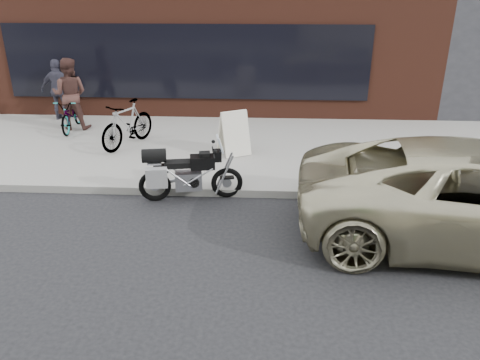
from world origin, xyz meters
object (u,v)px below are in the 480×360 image
sandwich_sign (234,132)px  cafe_patron_left (70,94)px  cafe_patron_right (59,90)px  bicycle_front (72,114)px  bicycle_rear (127,124)px  motorcycle (184,174)px

sandwich_sign → cafe_patron_left: bearing=129.6°
sandwich_sign → cafe_patron_right: cafe_patron_right is taller
bicycle_front → bicycle_rear: size_ratio=0.89×
bicycle_rear → cafe_patron_left: bearing=169.1°
motorcycle → cafe_patron_left: 5.28m
motorcycle → bicycle_rear: bicycle_rear is taller
cafe_patron_left → cafe_patron_right: (-0.67, 0.89, -0.09)m
bicycle_front → sandwich_sign: sandwich_sign is taller
bicycle_front → bicycle_rear: (1.81, -1.19, 0.12)m
motorcycle → cafe_patron_left: (-3.56, 3.85, 0.54)m
sandwich_sign → cafe_patron_right: size_ratio=0.59×
bicycle_front → cafe_patron_left: 0.51m
bicycle_front → cafe_patron_left: (-0.02, 0.11, 0.50)m
cafe_patron_right → bicycle_rear: bearing=137.0°
sandwich_sign → cafe_patron_left: (-4.34, 1.70, 0.42)m
bicycle_rear → cafe_patron_left: cafe_patron_left is taller
cafe_patron_left → cafe_patron_right: bearing=-57.3°
cafe_patron_right → cafe_patron_left: bearing=125.3°
bicycle_front → bicycle_rear: 2.17m
bicycle_rear → sandwich_sign: size_ratio=1.80×
cafe_patron_left → cafe_patron_right: size_ratio=1.10×
bicycle_front → cafe_patron_left: bearing=94.0°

